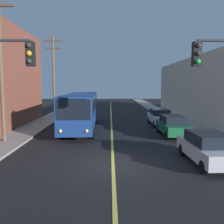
{
  "coord_description": "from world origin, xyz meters",
  "views": [
    {
      "loc": [
        -0.15,
        -12.11,
        4.02
      ],
      "look_at": [
        0.0,
        6.25,
        2.0
      ],
      "focal_mm": 39.46,
      "sensor_mm": 36.0,
      "label": 1
    }
  ],
  "objects_px": {
    "parked_car_green": "(173,125)",
    "utility_pole_near": "(0,56)",
    "parked_car_white": "(160,117)",
    "utility_pole_mid": "(54,72)",
    "fire_hydrant": "(207,133)",
    "city_bus": "(81,109)",
    "parked_car_silver": "(207,148)"
  },
  "relations": [
    {
      "from": "parked_car_green",
      "to": "utility_pole_near",
      "type": "distance_m",
      "value": 13.48
    },
    {
      "from": "parked_car_green",
      "to": "utility_pole_near",
      "type": "relative_size",
      "value": 0.42
    },
    {
      "from": "parked_car_white",
      "to": "utility_pole_mid",
      "type": "bearing_deg",
      "value": 153.39
    },
    {
      "from": "parked_car_white",
      "to": "fire_hydrant",
      "type": "distance_m",
      "value": 7.42
    },
    {
      "from": "city_bus",
      "to": "parked_car_green",
      "type": "height_order",
      "value": "city_bus"
    },
    {
      "from": "parked_car_silver",
      "to": "parked_car_white",
      "type": "height_order",
      "value": "same"
    },
    {
      "from": "parked_car_silver",
      "to": "utility_pole_mid",
      "type": "bearing_deg",
      "value": 122.96
    },
    {
      "from": "parked_car_green",
      "to": "fire_hydrant",
      "type": "height_order",
      "value": "parked_car_green"
    },
    {
      "from": "city_bus",
      "to": "parked_car_green",
      "type": "relative_size",
      "value": 2.77
    },
    {
      "from": "utility_pole_mid",
      "to": "fire_hydrant",
      "type": "xyz_separation_m",
      "value": [
        13.93,
        -13.14,
        -4.97
      ]
    },
    {
      "from": "utility_pole_mid",
      "to": "utility_pole_near",
      "type": "bearing_deg",
      "value": -91.47
    },
    {
      "from": "city_bus",
      "to": "parked_car_white",
      "type": "bearing_deg",
      "value": 15.15
    },
    {
      "from": "parked_car_white",
      "to": "fire_hydrant",
      "type": "relative_size",
      "value": 5.27
    },
    {
      "from": "city_bus",
      "to": "parked_car_silver",
      "type": "distance_m",
      "value": 12.85
    },
    {
      "from": "utility_pole_near",
      "to": "city_bus",
      "type": "bearing_deg",
      "value": 51.45
    },
    {
      "from": "city_bus",
      "to": "fire_hydrant",
      "type": "xyz_separation_m",
      "value": [
        9.66,
        -5.07,
        -1.23
      ]
    },
    {
      "from": "parked_car_silver",
      "to": "parked_car_green",
      "type": "height_order",
      "value": "same"
    },
    {
      "from": "fire_hydrant",
      "to": "city_bus",
      "type": "bearing_deg",
      "value": 152.34
    },
    {
      "from": "parked_car_white",
      "to": "utility_pole_near",
      "type": "relative_size",
      "value": 0.42
    },
    {
      "from": "city_bus",
      "to": "parked_car_white",
      "type": "xyz_separation_m",
      "value": [
        7.69,
        2.08,
        -0.98
      ]
    },
    {
      "from": "parked_car_green",
      "to": "fire_hydrant",
      "type": "xyz_separation_m",
      "value": [
        2.04,
        -1.7,
        -0.26
      ]
    },
    {
      "from": "fire_hydrant",
      "to": "parked_car_green",
      "type": "bearing_deg",
      "value": 140.08
    },
    {
      "from": "parked_car_white",
      "to": "fire_hydrant",
      "type": "xyz_separation_m",
      "value": [
        1.97,
        -7.15,
        -0.26
      ]
    },
    {
      "from": "utility_pole_near",
      "to": "fire_hydrant",
      "type": "bearing_deg",
      "value": 2.94
    },
    {
      "from": "parked_car_silver",
      "to": "utility_pole_mid",
      "type": "relative_size",
      "value": 0.45
    },
    {
      "from": "parked_car_silver",
      "to": "utility_pole_near",
      "type": "distance_m",
      "value": 14.0
    },
    {
      "from": "utility_pole_near",
      "to": "utility_pole_mid",
      "type": "distance_m",
      "value": 13.88
    },
    {
      "from": "parked_car_silver",
      "to": "utility_pole_near",
      "type": "height_order",
      "value": "utility_pole_near"
    },
    {
      "from": "city_bus",
      "to": "utility_pole_mid",
      "type": "relative_size",
      "value": 1.24
    },
    {
      "from": "utility_pole_mid",
      "to": "city_bus",
      "type": "bearing_deg",
      "value": -62.16
    },
    {
      "from": "parked_car_silver",
      "to": "utility_pole_mid",
      "type": "height_order",
      "value": "utility_pole_mid"
    },
    {
      "from": "utility_pole_near",
      "to": "parked_car_green",
      "type": "bearing_deg",
      "value": 11.26
    }
  ]
}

